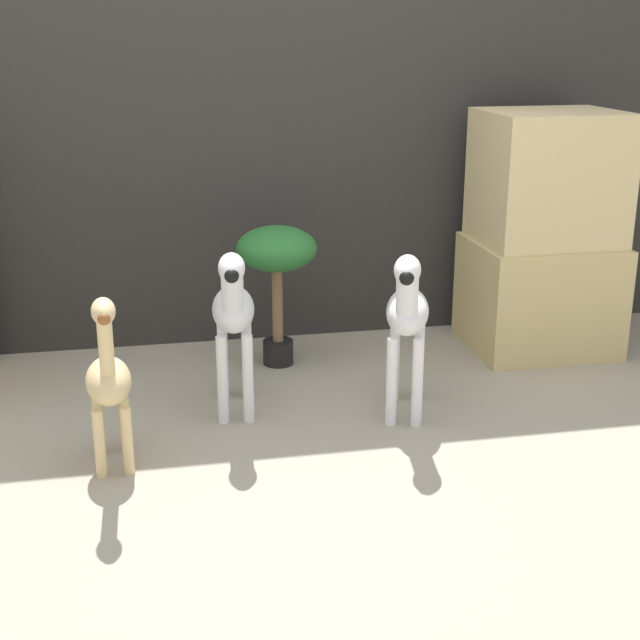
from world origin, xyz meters
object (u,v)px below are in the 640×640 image
at_px(zebra_right, 407,314).
at_px(potted_palm_front, 277,258).
at_px(zebra_left, 233,312).
at_px(giraffe_figurine, 108,379).

xyz_separation_m(zebra_right, potted_palm_front, (-0.38, 0.64, 0.07)).
bearing_deg(zebra_left, zebra_right, -13.90).
bearing_deg(potted_palm_front, zebra_left, -115.87).
height_order(giraffe_figurine, potted_palm_front, giraffe_figurine).
bearing_deg(giraffe_figurine, zebra_left, 38.47).
relative_size(zebra_left, potted_palm_front, 1.09).
bearing_deg(potted_palm_front, giraffe_figurine, -129.01).
distance_m(zebra_right, potted_palm_front, 0.75).
distance_m(zebra_left, potted_palm_front, 0.55).
bearing_deg(giraffe_figurine, potted_palm_front, 50.99).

